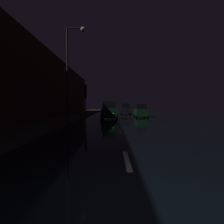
{
  "coord_description": "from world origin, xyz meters",
  "views": [
    {
      "loc": [
        -0.44,
        -3.05,
        1.76
      ],
      "look_at": [
        -0.55,
        13.47,
        1.15
      ],
      "focal_mm": 30.73,
      "sensor_mm": 36.0,
      "label": 1
    }
  ],
  "objects_px": {
    "car_approaching_headlights": "(109,111)",
    "car_distant_taillights": "(126,109)",
    "traffic_light_far_left": "(86,94)",
    "streetlamp_overhead": "(72,62)",
    "car_parked_right_far": "(141,111)"
  },
  "relations": [
    {
      "from": "streetlamp_overhead",
      "to": "car_parked_right_far",
      "type": "xyz_separation_m",
      "value": [
        7.54,
        10.43,
        -4.66
      ]
    },
    {
      "from": "traffic_light_far_left",
      "to": "car_distant_taillights",
      "type": "xyz_separation_m",
      "value": [
        6.18,
        10.0,
        -2.37
      ]
    },
    {
      "from": "traffic_light_far_left",
      "to": "car_approaching_headlights",
      "type": "xyz_separation_m",
      "value": [
        3.34,
        -2.47,
        -2.29
      ]
    },
    {
      "from": "traffic_light_far_left",
      "to": "streetlamp_overhead",
      "type": "relative_size",
      "value": 0.54
    },
    {
      "from": "car_distant_taillights",
      "to": "car_parked_right_far",
      "type": "bearing_deg",
      "value": -170.2
    },
    {
      "from": "traffic_light_far_left",
      "to": "car_distant_taillights",
      "type": "relative_size",
      "value": 1.13
    },
    {
      "from": "traffic_light_far_left",
      "to": "car_parked_right_far",
      "type": "distance_m",
      "value": 8.17
    },
    {
      "from": "car_approaching_headlights",
      "to": "car_distant_taillights",
      "type": "height_order",
      "value": "car_approaching_headlights"
    },
    {
      "from": "streetlamp_overhead",
      "to": "car_distant_taillights",
      "type": "distance_m",
      "value": 20.91
    },
    {
      "from": "car_approaching_headlights",
      "to": "streetlamp_overhead",
      "type": "bearing_deg",
      "value": -24.04
    },
    {
      "from": "car_parked_right_far",
      "to": "traffic_light_far_left",
      "type": "bearing_deg",
      "value": 96.82
    },
    {
      "from": "traffic_light_far_left",
      "to": "car_parked_right_far",
      "type": "height_order",
      "value": "traffic_light_far_left"
    },
    {
      "from": "traffic_light_far_left",
      "to": "streetlamp_overhead",
      "type": "bearing_deg",
      "value": -12.63
    },
    {
      "from": "car_approaching_headlights",
      "to": "car_distant_taillights",
      "type": "relative_size",
      "value": 1.08
    },
    {
      "from": "streetlamp_overhead",
      "to": "car_approaching_headlights",
      "type": "distance_m",
      "value": 8.93
    }
  ]
}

